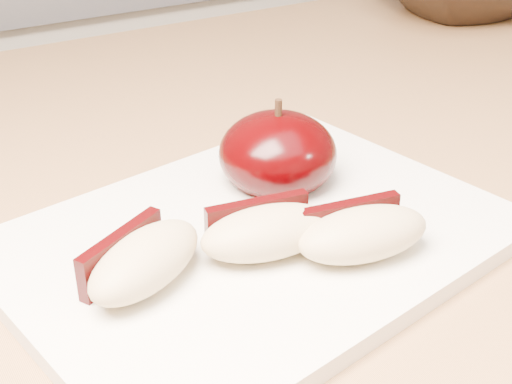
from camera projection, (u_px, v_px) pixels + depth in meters
back_cabinet at (48, 220)px, 1.25m from camera, size 2.40×0.62×0.94m
cutting_board at (256, 239)px, 0.40m from camera, size 0.30×0.24×0.01m
apple_half at (278, 154)px, 0.44m from camera, size 0.08×0.08×0.06m
apple_wedge_a at (143, 260)px, 0.35m from camera, size 0.08×0.07×0.03m
apple_wedge_b at (266, 231)px, 0.38m from camera, size 0.08×0.05×0.03m
apple_wedge_c at (362, 233)px, 0.37m from camera, size 0.08×0.05×0.03m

